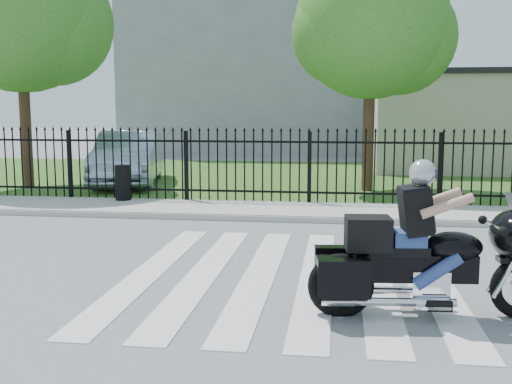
# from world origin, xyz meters

# --- Properties ---
(ground) EXTENTS (120.00, 120.00, 0.00)m
(ground) POSITION_xyz_m (0.00, 0.00, 0.00)
(ground) COLOR slate
(ground) RESTS_ON ground
(crosswalk) EXTENTS (5.00, 5.50, 0.01)m
(crosswalk) POSITION_xyz_m (0.00, 0.00, 0.01)
(crosswalk) COLOR silver
(crosswalk) RESTS_ON ground
(sidewalk) EXTENTS (40.00, 2.00, 0.12)m
(sidewalk) POSITION_xyz_m (0.00, 5.00, 0.06)
(sidewalk) COLOR #ADAAA3
(sidewalk) RESTS_ON ground
(curb) EXTENTS (40.00, 0.12, 0.12)m
(curb) POSITION_xyz_m (0.00, 4.00, 0.06)
(curb) COLOR #ADAAA3
(curb) RESTS_ON ground
(grass_strip) EXTENTS (40.00, 12.00, 0.02)m
(grass_strip) POSITION_xyz_m (0.00, 12.00, 0.01)
(grass_strip) COLOR #2C5B1F
(grass_strip) RESTS_ON ground
(iron_fence) EXTENTS (26.00, 0.04, 1.80)m
(iron_fence) POSITION_xyz_m (0.00, 6.00, 0.90)
(iron_fence) COLOR black
(iron_fence) RESTS_ON ground
(tree_left) EXTENTS (4.80, 4.80, 7.58)m
(tree_left) POSITION_xyz_m (-8.50, 8.50, 5.17)
(tree_left) COLOR #382316
(tree_left) RESTS_ON ground
(tree_mid) EXTENTS (4.20, 4.20, 6.78)m
(tree_mid) POSITION_xyz_m (1.50, 9.00, 4.67)
(tree_mid) COLOR #382316
(tree_mid) RESTS_ON ground
(building_low) EXTENTS (10.00, 6.00, 3.50)m
(building_low) POSITION_xyz_m (7.00, 16.00, 1.75)
(building_low) COLOR #B6AE97
(building_low) RESTS_ON ground
(building_low_roof) EXTENTS (10.20, 6.20, 0.20)m
(building_low_roof) POSITION_xyz_m (7.00, 16.00, 3.60)
(building_low_roof) COLOR black
(building_low_roof) RESTS_ON building_low
(building_tall) EXTENTS (15.00, 10.00, 12.00)m
(building_tall) POSITION_xyz_m (-3.00, 26.00, 6.00)
(building_tall) COLOR #93969C
(building_tall) RESTS_ON ground
(motorcycle_rider) EXTENTS (2.76, 1.00, 1.82)m
(motorcycle_rider) POSITION_xyz_m (1.65, -1.44, 0.75)
(motorcycle_rider) COLOR black
(motorcycle_rider) RESTS_ON ground
(parked_car) EXTENTS (2.72, 5.21, 1.64)m
(parked_car) POSITION_xyz_m (-5.72, 9.50, 0.84)
(parked_car) COLOR #ABBCD7
(parked_car) RESTS_ON grass_strip
(litter_bin) EXTENTS (0.48, 0.48, 0.85)m
(litter_bin) POSITION_xyz_m (-4.51, 5.70, 0.54)
(litter_bin) COLOR black
(litter_bin) RESTS_ON sidewalk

